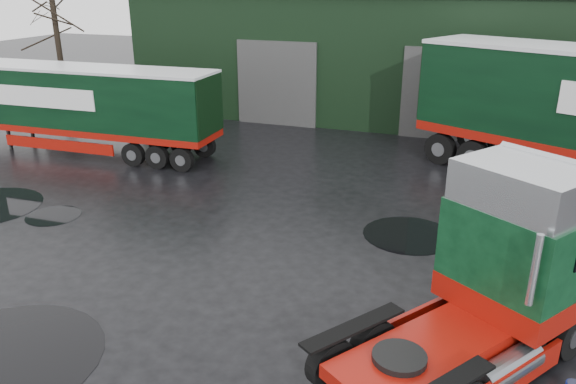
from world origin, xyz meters
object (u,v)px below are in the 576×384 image
(trailer_left, at_px, (84,110))
(tree_back_a, at_px, (357,8))
(tree_left, at_px, (56,32))
(warehouse, at_px, (461,52))
(hero_tractor, at_px, (463,281))

(trailer_left, height_order, tree_back_a, tree_back_a)
(tree_left, bearing_deg, tree_back_a, 58.57)
(tree_left, distance_m, tree_back_a, 21.10)
(warehouse, distance_m, hero_tractor, 22.34)
(hero_tractor, bearing_deg, warehouse, 128.82)
(hero_tractor, bearing_deg, tree_back_a, 141.18)
(hero_tractor, height_order, tree_left, tree_left)
(hero_tractor, relative_size, tree_back_a, 0.63)
(trailer_left, xyz_separation_m, tree_left, (-5.40, 5.15, 2.48))
(trailer_left, bearing_deg, warehouse, -47.90)
(hero_tractor, distance_m, tree_left, 25.25)
(hero_tractor, xyz_separation_m, tree_left, (-20.71, 14.24, 2.38))
(warehouse, xyz_separation_m, trailer_left, (-13.60, -13.15, -1.38))
(hero_tractor, distance_m, trailer_left, 17.81)
(warehouse, xyz_separation_m, tree_left, (-19.00, -8.00, 1.09))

